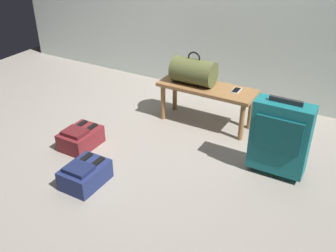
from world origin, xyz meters
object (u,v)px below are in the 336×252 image
object	(u,v)px
bench	(207,92)
duffel_bag_olive	(194,71)
suitcase_upright_teal	(280,137)
backpack_navy	(85,174)
cell_phone	(236,90)
backpack_maroon	(81,138)

from	to	relation	value
bench	duffel_bag_olive	world-z (taller)	duffel_bag_olive
bench	suitcase_upright_teal	xyz separation A→B (m)	(0.89, -0.52, 0.01)
suitcase_upright_teal	backpack_navy	xyz separation A→B (m)	(-1.32, -0.91, -0.27)
bench	cell_phone	distance (m)	0.31
backpack_navy	backpack_maroon	distance (m)	0.59
bench	cell_phone	xyz separation A→B (m)	(0.30, 0.04, 0.07)
cell_phone	suitcase_upright_teal	distance (m)	0.82
backpack_navy	bench	bearing A→B (deg)	73.43
suitcase_upright_teal	backpack_navy	size ratio (longest dim) A/B	1.87
cell_phone	backpack_navy	world-z (taller)	cell_phone
bench	duffel_bag_olive	distance (m)	0.25
backpack_navy	backpack_maroon	world-z (taller)	same
duffel_bag_olive	backpack_maroon	world-z (taller)	duffel_bag_olive
cell_phone	bench	bearing A→B (deg)	-171.57
cell_phone	backpack_navy	size ratio (longest dim) A/B	0.38
bench	backpack_navy	size ratio (longest dim) A/B	2.63
bench	backpack_maroon	distance (m)	1.33
bench	suitcase_upright_teal	size ratio (longest dim) A/B	1.41
bench	backpack_maroon	xyz separation A→B (m)	(-0.84, -1.00, -0.26)
bench	backpack_navy	world-z (taller)	bench
duffel_bag_olive	cell_phone	distance (m)	0.47
cell_phone	suitcase_upright_teal	world-z (taller)	suitcase_upright_teal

